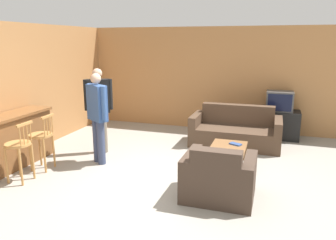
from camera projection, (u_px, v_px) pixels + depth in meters
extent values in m
plane|color=gray|center=(163.00, 182.00, 5.35)|extent=(24.00, 24.00, 0.00)
cube|color=#B27A47|center=(209.00, 79.00, 8.39)|extent=(9.40, 0.08, 2.60)
cube|color=#B27A47|center=(46.00, 85.00, 7.21)|extent=(0.08, 8.62, 2.60)
cube|color=brown|center=(3.00, 146.00, 5.74)|extent=(0.47, 2.07, 0.92)
cylinder|color=#B77F42|center=(18.00, 144.00, 5.26)|extent=(0.41, 0.41, 0.04)
cylinder|color=#B77F42|center=(19.00, 159.00, 5.51)|extent=(0.04, 0.04, 0.62)
cylinder|color=#B77F42|center=(6.00, 165.00, 5.24)|extent=(0.04, 0.04, 0.62)
cylinder|color=#B77F42|center=(33.00, 161.00, 5.42)|extent=(0.04, 0.04, 0.62)
cylinder|color=#B77F42|center=(21.00, 167.00, 5.16)|extent=(0.04, 0.04, 0.62)
cylinder|color=#B77F42|center=(31.00, 133.00, 5.28)|extent=(0.02, 0.02, 0.31)
cylinder|color=#B77F42|center=(27.00, 134.00, 5.20)|extent=(0.02, 0.02, 0.31)
cylinder|color=#B77F42|center=(24.00, 135.00, 5.13)|extent=(0.02, 0.02, 0.31)
cylinder|color=#B77F42|center=(20.00, 137.00, 5.05)|extent=(0.02, 0.02, 0.31)
cube|color=#B77F42|center=(24.00, 124.00, 5.13)|extent=(0.04, 0.34, 0.04)
cylinder|color=#B77F42|center=(41.00, 135.00, 5.76)|extent=(0.43, 0.43, 0.04)
cylinder|color=#B77F42|center=(40.00, 150.00, 6.01)|extent=(0.04, 0.04, 0.62)
cylinder|color=#B77F42|center=(30.00, 155.00, 5.74)|extent=(0.04, 0.04, 0.62)
cylinder|color=#B77F42|center=(54.00, 151.00, 5.94)|extent=(0.04, 0.04, 0.62)
cylinder|color=#B77F42|center=(45.00, 156.00, 5.68)|extent=(0.04, 0.04, 0.62)
cylinder|color=#B77F42|center=(52.00, 124.00, 5.80)|extent=(0.02, 0.02, 0.31)
cylinder|color=#B77F42|center=(50.00, 125.00, 5.72)|extent=(0.02, 0.02, 0.31)
cylinder|color=#B77F42|center=(47.00, 127.00, 5.65)|extent=(0.02, 0.02, 0.31)
cylinder|color=#B77F42|center=(44.00, 128.00, 5.57)|extent=(0.02, 0.02, 0.31)
cube|color=#B77F42|center=(47.00, 116.00, 5.64)|extent=(0.06, 0.34, 0.04)
cube|color=#4C3828|center=(235.00, 137.00, 7.18)|extent=(1.59, 0.92, 0.41)
cube|color=#4C3828|center=(238.00, 114.00, 7.40)|extent=(1.59, 0.22, 0.45)
cube|color=#4C3828|center=(196.00, 128.00, 7.41)|extent=(0.16, 0.92, 0.65)
cube|color=#4C3828|center=(277.00, 135.00, 6.88)|extent=(0.16, 0.92, 0.65)
cube|color=#423328|center=(219.00, 184.00, 4.81)|extent=(0.69, 0.87, 0.41)
cube|color=#423328|center=(216.00, 165.00, 4.41)|extent=(0.69, 0.22, 0.43)
cube|color=#423328|center=(249.00, 180.00, 4.66)|extent=(0.16, 0.87, 0.64)
cube|color=#423328|center=(191.00, 173.00, 4.91)|extent=(0.16, 0.87, 0.64)
cube|color=brown|center=(228.00, 148.00, 5.97)|extent=(0.63, 0.90, 0.04)
cube|color=brown|center=(209.00, 163.00, 5.72)|extent=(0.06, 0.06, 0.34)
cube|color=brown|center=(241.00, 167.00, 5.55)|extent=(0.06, 0.06, 0.34)
cube|color=brown|center=(217.00, 149.00, 6.48)|extent=(0.06, 0.06, 0.34)
cube|color=brown|center=(245.00, 152.00, 6.31)|extent=(0.06, 0.06, 0.34)
cube|color=black|center=(278.00, 124.00, 7.73)|extent=(0.97, 0.55, 0.66)
cube|color=#4C4C4C|center=(280.00, 101.00, 7.60)|extent=(0.60, 0.43, 0.46)
cube|color=black|center=(280.00, 103.00, 7.40)|extent=(0.53, 0.01, 0.39)
cube|color=navy|center=(235.00, 144.00, 6.08)|extent=(0.25, 0.20, 0.02)
cylinder|color=#756B5B|center=(96.00, 133.00, 6.68)|extent=(0.13, 0.13, 0.85)
cylinder|color=#756B5B|center=(104.00, 132.00, 6.71)|extent=(0.13, 0.13, 0.85)
cube|color=black|center=(98.00, 96.00, 6.52)|extent=(0.46, 0.37, 0.67)
cylinder|color=black|center=(86.00, 95.00, 6.46)|extent=(0.09, 0.09, 0.62)
cylinder|color=black|center=(110.00, 94.00, 6.56)|extent=(0.09, 0.09, 0.62)
sphere|color=tan|center=(97.00, 73.00, 6.41)|extent=(0.19, 0.19, 0.19)
cylinder|color=#384260|center=(97.00, 141.00, 6.19)|extent=(0.15, 0.15, 0.83)
cylinder|color=#384260|center=(101.00, 143.00, 6.06)|extent=(0.15, 0.15, 0.83)
cube|color=#335189|center=(97.00, 103.00, 5.95)|extent=(0.50, 0.42, 0.65)
cylinder|color=#335189|center=(90.00, 99.00, 6.14)|extent=(0.09, 0.09, 0.60)
cylinder|color=#335189|center=(104.00, 103.00, 5.75)|extent=(0.09, 0.09, 0.60)
sphere|color=tan|center=(96.00, 78.00, 5.85)|extent=(0.19, 0.19, 0.19)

